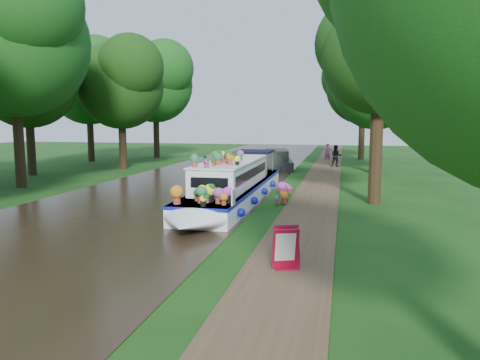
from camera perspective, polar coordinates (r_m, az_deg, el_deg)
name	(u,v)px	position (r m, az deg, el deg)	size (l,w,h in m)	color
ground	(278,213)	(18.37, 4.61, -4.05)	(100.00, 100.00, 0.00)	#133D0F
canal_water	(135,207)	(20.07, -12.64, -3.20)	(10.00, 100.00, 0.02)	black
towpath	(309,214)	(18.24, 8.36, -4.14)	(2.20, 100.00, 0.03)	#4C3823
plant_boat	(232,184)	(20.25, -1.02, -0.51)	(2.29, 13.52, 2.22)	white
tree_near_overhang	(379,48)	(21.15, 16.61, 15.16)	(5.52, 5.28, 8.99)	black
tree_near_mid	(377,77)	(33.10, 16.37, 11.96)	(6.90, 6.60, 9.40)	black
tree_near_far	(363,81)	(44.08, 14.79, 11.61)	(7.59, 7.26, 10.30)	black
tree_far_b	(13,30)	(28.12, -25.93, 16.16)	(8.97, 8.58, 12.11)	black
tree_far_c	(121,79)	(35.81, -14.31, 11.81)	(7.13, 6.82, 9.59)	black
tree_far_d	(155,79)	(45.58, -10.28, 12.02)	(8.05, 7.70, 10.85)	black
tree_far_g	(27,70)	(33.67, -24.51, 12.12)	(7.36, 7.04, 9.95)	black
tree_far_h	(89,78)	(42.86, -17.97, 11.74)	(7.82, 7.48, 10.49)	black
second_boat	(277,161)	(35.02, 4.50, 2.34)	(3.10, 7.40, 1.38)	black
sandwich_board	(286,250)	(11.56, 5.63, -8.45)	(0.69, 0.70, 1.02)	#A40B27
pedestrian_pink	(328,153)	(40.21, 10.65, 3.26)	(0.57, 0.38, 1.58)	#E45EB0
pedestrian_dark	(336,156)	(36.38, 11.64, 2.88)	(0.81, 0.63, 1.66)	black
verge_plant	(289,194)	(21.59, 5.98, -1.77)	(0.38, 0.33, 0.43)	#32621D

